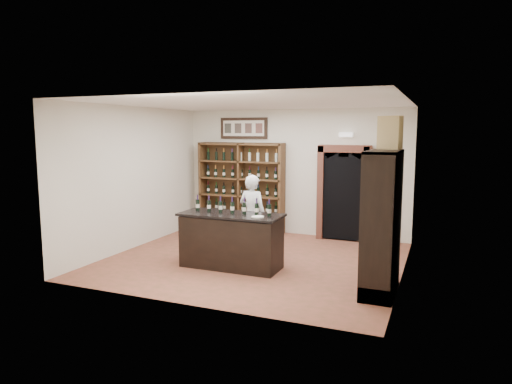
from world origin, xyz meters
TOP-DOWN VIEW (x-y plane):
  - floor at (0.00, 0.00)m, footprint 5.50×5.50m
  - ceiling at (0.00, 0.00)m, footprint 5.50×5.50m
  - wall_back at (0.00, 2.50)m, footprint 5.50×0.04m
  - wall_left at (-2.75, 0.00)m, footprint 0.04×5.00m
  - wall_right at (2.75, 0.00)m, footprint 0.04×5.00m
  - wine_shelf at (-1.30, 2.33)m, footprint 2.20×0.38m
  - framed_picture at (-1.30, 2.47)m, footprint 1.25×0.04m
  - arched_doorway at (1.25, 2.33)m, footprint 1.17×0.35m
  - emergency_light at (1.25, 2.42)m, footprint 0.30×0.10m
  - tasting_counter at (-0.20, -0.60)m, footprint 1.88×0.78m
  - counter_bottle_0 at (-0.92, -0.55)m, footprint 0.07×0.07m
  - counter_bottle_1 at (-0.68, -0.55)m, footprint 0.07×0.07m
  - counter_bottle_2 at (-0.44, -0.55)m, footprint 0.07×0.07m
  - counter_bottle_3 at (-0.20, -0.55)m, footprint 0.07×0.07m
  - counter_bottle_4 at (0.04, -0.55)m, footprint 0.07×0.07m
  - counter_bottle_5 at (0.28, -0.55)m, footprint 0.07×0.07m
  - counter_bottle_6 at (0.52, -0.55)m, footprint 0.07×0.07m
  - side_cabinet at (2.52, -0.90)m, footprint 0.48×1.20m
  - shopkeeper at (-0.18, 0.36)m, footprint 0.64×0.47m
  - plate at (0.38, -0.75)m, footprint 0.22×0.22m
  - wine_crate at (2.52, -0.50)m, footprint 0.40×0.28m

SIDE VIEW (x-z plane):
  - floor at x=0.00m, z-range 0.00..0.00m
  - tasting_counter at x=-0.20m, z-range -0.01..0.99m
  - side_cabinet at x=2.52m, z-range -0.35..1.85m
  - shopkeeper at x=-0.18m, z-range 0.00..1.62m
  - plate at x=0.38m, z-range 1.00..1.02m
  - wine_shelf at x=-1.30m, z-range 0.00..2.20m
  - counter_bottle_0 at x=-0.92m, z-range 0.96..1.26m
  - counter_bottle_1 at x=-0.68m, z-range 0.96..1.26m
  - counter_bottle_2 at x=-0.44m, z-range 0.96..1.26m
  - counter_bottle_3 at x=-0.20m, z-range 0.96..1.26m
  - counter_bottle_4 at x=0.04m, z-range 0.96..1.26m
  - counter_bottle_5 at x=0.28m, z-range 0.96..1.26m
  - counter_bottle_6 at x=0.52m, z-range 0.96..1.26m
  - arched_doorway at x=1.25m, z-range 0.05..2.22m
  - wall_back at x=0.00m, z-range 0.00..3.00m
  - wall_left at x=-2.75m, z-range 0.00..3.00m
  - wall_right at x=2.75m, z-range 0.00..3.00m
  - emergency_light at x=1.25m, z-range 2.35..2.45m
  - wine_crate at x=2.52m, z-range 2.20..2.72m
  - framed_picture at x=-1.30m, z-range 2.29..2.81m
  - ceiling at x=0.00m, z-range 3.00..3.00m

